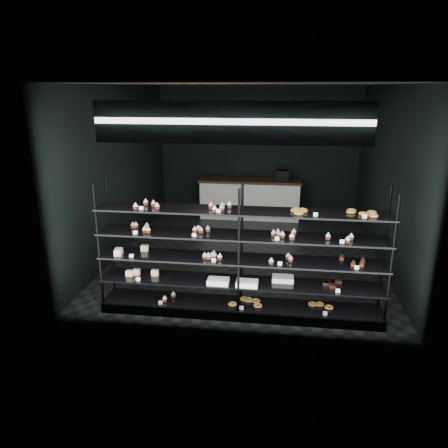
% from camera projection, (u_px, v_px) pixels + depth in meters
% --- Properties ---
extents(room, '(5.01, 6.01, 3.20)m').
position_uv_depth(room, '(249.00, 174.00, 8.20)').
color(room, black).
rests_on(room, ground).
extents(display_shelf, '(4.00, 0.50, 1.91)m').
position_uv_depth(display_shelf, '(238.00, 274.00, 6.16)').
color(display_shelf, black).
rests_on(display_shelf, room).
extents(signage, '(3.30, 0.05, 0.50)m').
position_uv_depth(signage, '(230.00, 123.00, 5.09)').
color(signage, '#0B1339').
rests_on(signage, room).
extents(pendant_lamp, '(0.28, 0.28, 0.87)m').
position_uv_depth(pendant_lamp, '(204.00, 133.00, 6.99)').
color(pendant_lamp, black).
rests_on(pendant_lamp, room).
extents(service_counter, '(2.53, 0.65, 1.23)m').
position_uv_depth(service_counter, '(250.00, 198.00, 10.91)').
color(service_counter, silver).
rests_on(service_counter, room).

